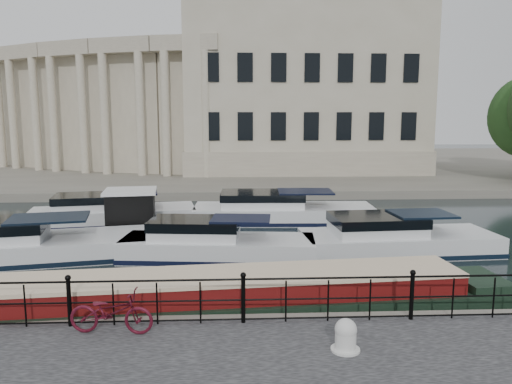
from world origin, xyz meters
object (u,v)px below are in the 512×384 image
bicycle (111,312)px  narrowboat (231,303)px  harbour_hut (131,215)px  mooring_bollard (346,336)px

bicycle → narrowboat: bicycle is taller
harbour_hut → narrowboat: bearing=-71.3°
bicycle → harbour_hut: bearing=15.7°
mooring_bollard → narrowboat: 4.03m
mooring_bollard → narrowboat: mooring_bollard is taller
narrowboat → harbour_hut: size_ratio=4.71×
mooring_bollard → harbour_hut: bearing=118.7°
mooring_bollard → narrowboat: size_ratio=0.04×
mooring_bollard → narrowboat: (-2.38, 3.21, -0.51)m
bicycle → narrowboat: bearing=-44.3°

